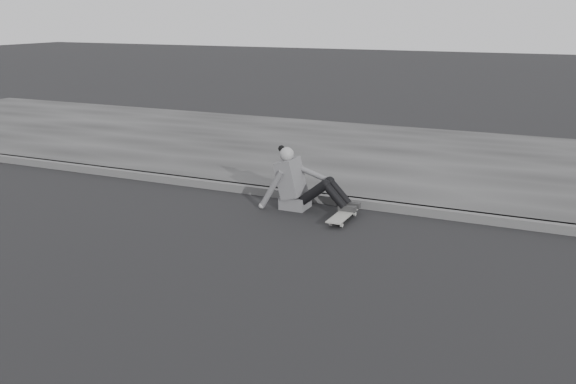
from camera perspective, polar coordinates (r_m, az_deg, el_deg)
name	(u,v)px	position (r m, az deg, el deg)	size (l,w,h in m)	color
ground	(184,255)	(7.39, -9.19, -5.51)	(80.00, 80.00, 0.00)	black
curb	(281,193)	(9.51, -0.63, -0.09)	(24.00, 0.16, 0.12)	#4C4C4C
sidewalk	(349,154)	(12.23, 5.40, 3.42)	(24.00, 6.00, 0.12)	#333333
skateboard	(343,215)	(8.47, 4.91, -2.09)	(0.20, 0.78, 0.09)	#A2A29D
seated_woman	(299,184)	(8.86, 1.03, 0.73)	(1.38, 0.46, 0.88)	#535355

